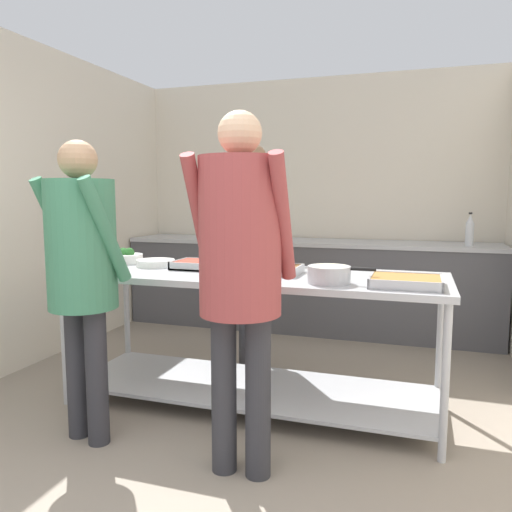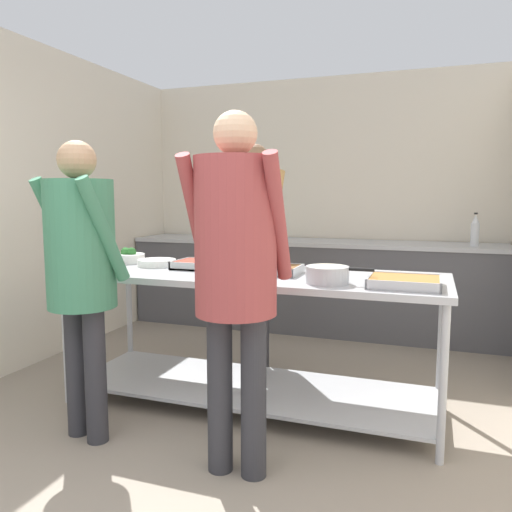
{
  "view_description": "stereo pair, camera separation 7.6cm",
  "coord_description": "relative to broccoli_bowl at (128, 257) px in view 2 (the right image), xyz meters",
  "views": [
    {
      "loc": [
        1.11,
        -1.18,
        1.4
      ],
      "look_at": [
        0.08,
        1.96,
        1.0
      ],
      "focal_mm": 35.0,
      "sensor_mm": 36.0,
      "label": 1
    },
    {
      "loc": [
        1.18,
        -1.16,
        1.4
      ],
      "look_at": [
        0.08,
        1.96,
        1.0
      ],
      "focal_mm": 35.0,
      "sensor_mm": 36.0,
      "label": 2
    }
  ],
  "objects": [
    {
      "name": "serving_tray_vegetables",
      "position": [
        2.01,
        -0.35,
        -0.02
      ],
      "size": [
        0.39,
        0.34,
        0.05
      ],
      "color": "#ADAFB5",
      "rests_on": "serving_counter"
    },
    {
      "name": "serving_tray_greens",
      "position": [
        1.15,
        -0.15,
        -0.02
      ],
      "size": [
        0.43,
        0.29,
        0.05
      ],
      "color": "#ADAFB5",
      "rests_on": "serving_counter"
    },
    {
      "name": "sauce_pan",
      "position": [
        1.59,
        -0.39,
        0.01
      ],
      "size": [
        0.39,
        0.25,
        0.1
      ],
      "color": "#ADAFB5",
      "rests_on": "serving_counter"
    },
    {
      "name": "plate_stack",
      "position": [
        0.29,
        -0.09,
        -0.02
      ],
      "size": [
        0.28,
        0.28,
        0.05
      ],
      "color": "white",
      "rests_on": "serving_counter"
    },
    {
      "name": "serving_counter",
      "position": [
        1.04,
        -0.17,
        -0.33
      ],
      "size": [
        2.48,
        0.85,
        0.9
      ],
      "color": "#ADAFB5",
      "rests_on": "ground_plane"
    },
    {
      "name": "guest_serving_right",
      "position": [
        1.26,
        -0.97,
        0.16
      ],
      "size": [
        0.5,
        0.4,
        1.79
      ],
      "color": "#2D2D33",
      "rests_on": "ground_plane"
    },
    {
      "name": "cook_behind_counter",
      "position": [
        0.83,
        0.51,
        0.19
      ],
      "size": [
        0.41,
        0.35,
        1.8
      ],
      "color": "#2D2D33",
      "rests_on": "ground_plane"
    },
    {
      "name": "water_bottle",
      "position": [
        2.52,
        1.76,
        0.14
      ],
      "size": [
        0.07,
        0.07,
        0.31
      ],
      "color": "silver",
      "rests_on": "back_counter"
    },
    {
      "name": "broccoli_bowl",
      "position": [
        0.0,
        0.0,
        0.0
      ],
      "size": [
        0.24,
        0.24,
        0.12
      ],
      "color": "silver",
      "rests_on": "serving_counter"
    },
    {
      "name": "wall_left",
      "position": [
        -0.98,
        0.09,
        0.38
      ],
      "size": [
        0.06,
        4.37,
        2.65
      ],
      "color": "beige",
      "rests_on": "ground_plane"
    },
    {
      "name": "wall_rear",
      "position": [
        0.97,
        2.22,
        0.38
      ],
      "size": [
        3.95,
        0.06,
        2.65
      ],
      "color": "beige",
      "rests_on": "ground_plane"
    },
    {
      "name": "serving_tray_roast",
      "position": [
        0.68,
        -0.08,
        -0.02
      ],
      "size": [
        0.43,
        0.3,
        0.05
      ],
      "color": "#ADAFB5",
      "rests_on": "serving_counter"
    },
    {
      "name": "back_counter",
      "position": [
        0.97,
        1.85,
        -0.47
      ],
      "size": [
        3.79,
        0.65,
        0.94
      ],
      "color": "#4C4C51",
      "rests_on": "ground_plane"
    },
    {
      "name": "guest_serving_left",
      "position": [
        0.31,
        -0.91,
        0.1
      ],
      "size": [
        0.53,
        0.43,
        1.7
      ],
      "color": "#2D2D33",
      "rests_on": "ground_plane"
    }
  ]
}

